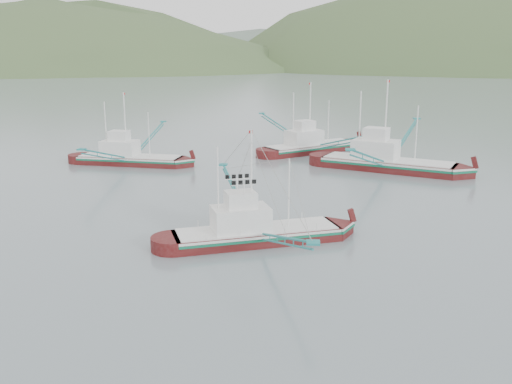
# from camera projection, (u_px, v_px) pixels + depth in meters

# --- Properties ---
(ground) EXTENTS (1200.00, 1200.00, 0.00)m
(ground) POSITION_uv_depth(u_px,v_px,m) (249.00, 255.00, 41.39)
(ground) COLOR slate
(ground) RESTS_ON ground
(main_boat) EXTENTS (13.24, 22.44, 9.43)m
(main_boat) POSITION_uv_depth(u_px,v_px,m) (255.00, 219.00, 43.63)
(main_boat) COLOR #460B0B
(main_boat) RESTS_ON ground
(bg_boat_left) EXTENTS (13.88, 24.43, 9.93)m
(bg_boat_left) POSITION_uv_depth(u_px,v_px,m) (129.00, 153.00, 73.35)
(bg_boat_left) COLOR #460B0B
(bg_boat_left) RESTS_ON ground
(bg_boat_far) EXTENTS (20.16, 23.43, 10.75)m
(bg_boat_far) POSITION_uv_depth(u_px,v_px,m) (312.00, 137.00, 81.70)
(bg_boat_far) COLOR #460B0B
(bg_boat_far) RESTS_ON ground
(bg_boat_right) EXTENTS (16.54, 27.91, 11.84)m
(bg_boat_right) POSITION_uv_depth(u_px,v_px,m) (387.00, 151.00, 69.56)
(bg_boat_right) COLOR #460B0B
(bg_boat_right) RESTS_ON ground
(headland_left) EXTENTS (448.00, 308.00, 210.00)m
(headland_left) POSITION_uv_depth(u_px,v_px,m) (45.00, 70.00, 403.76)
(headland_left) COLOR #3E572D
(headland_left) RESTS_ON ground
(ridge_distant) EXTENTS (960.00, 400.00, 240.00)m
(ridge_distant) POSITION_uv_depth(u_px,v_px,m) (330.00, 63.00, 580.10)
(ridge_distant) COLOR slate
(ridge_distant) RESTS_ON ground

